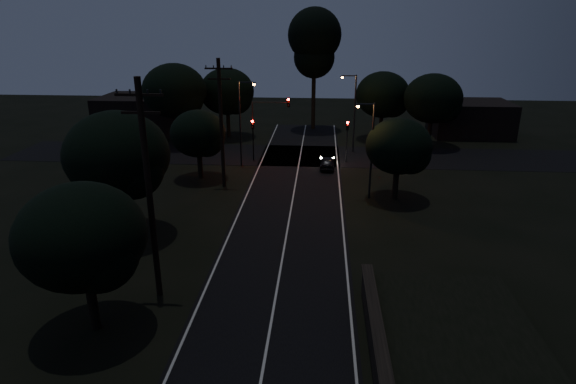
{
  "coord_description": "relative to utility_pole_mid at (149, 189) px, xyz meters",
  "views": [
    {
      "loc": [
        2.14,
        -6.0,
        13.42
      ],
      "look_at": [
        0.0,
        24.0,
        2.5
      ],
      "focal_mm": 30.0,
      "sensor_mm": 36.0,
      "label": 1
    }
  ],
  "objects": [
    {
      "name": "road_surface",
      "position": [
        6.0,
        16.12,
        -5.73
      ],
      "size": [
        60.0,
        70.0,
        0.03
      ],
      "color": "black",
      "rests_on": "ground"
    },
    {
      "name": "utility_pole_mid",
      "position": [
        0.0,
        0.0,
        0.0
      ],
      "size": [
        2.2,
        0.3,
        11.0
      ],
      "color": "black",
      "rests_on": "ground"
    },
    {
      "name": "utility_pole_far",
      "position": [
        0.0,
        17.0,
        -0.25
      ],
      "size": [
        2.2,
        0.3,
        10.5
      ],
      "color": "black",
      "rests_on": "ground"
    },
    {
      "name": "tree_left_b",
      "position": [
        -1.81,
        -3.11,
        -1.23
      ],
      "size": [
        5.47,
        5.47,
        6.95
      ],
      "color": "black",
      "rests_on": "ground"
    },
    {
      "name": "tree_left_c",
      "position": [
        -4.27,
        6.87,
        -0.47
      ],
      "size": [
        6.45,
        6.45,
        8.15
      ],
      "color": "black",
      "rests_on": "ground"
    },
    {
      "name": "tree_left_d",
      "position": [
        -2.33,
        18.9,
        -1.81
      ],
      "size": [
        4.78,
        4.78,
        6.07
      ],
      "color": "black",
      "rests_on": "ground"
    },
    {
      "name": "tree_far_nw",
      "position": [
        -2.78,
        34.87,
        -0.54
      ],
      "size": [
        6.34,
        6.34,
        8.03
      ],
      "color": "black",
      "rests_on": "ground"
    },
    {
      "name": "tree_far_w",
      "position": [
        -7.75,
        30.86,
        0.03
      ],
      "size": [
        6.96,
        6.96,
        8.88
      ],
      "color": "black",
      "rests_on": "ground"
    },
    {
      "name": "tree_far_ne",
      "position": [
        15.22,
        34.88,
        -0.72
      ],
      "size": [
        6.14,
        6.14,
        7.76
      ],
      "color": "black",
      "rests_on": "ground"
    },
    {
      "name": "tree_far_e",
      "position": [
        20.22,
        31.87,
        -0.62
      ],
      "size": [
        6.22,
        6.22,
        7.9
      ],
      "color": "black",
      "rests_on": "ground"
    },
    {
      "name": "tree_right_a",
      "position": [
        14.18,
        14.9,
        -1.61
      ],
      "size": [
        5.01,
        5.01,
        6.37
      ],
      "color": "black",
      "rests_on": "ground"
    },
    {
      "name": "tall_pine",
      "position": [
        7.0,
        40.0,
        4.87
      ],
      "size": [
        6.47,
        6.47,
        14.71
      ],
      "color": "black",
      "rests_on": "ground"
    },
    {
      "name": "building_left",
      "position": [
        -14.0,
        37.0,
        -3.54
      ],
      "size": [
        10.0,
        8.0,
        4.4
      ],
      "primitive_type": "cube",
      "color": "black",
      "rests_on": "ground"
    },
    {
      "name": "building_right",
      "position": [
        26.0,
        38.0,
        -3.74
      ],
      "size": [
        9.0,
        7.0,
        4.0
      ],
      "primitive_type": "cube",
      "color": "black",
      "rests_on": "ground"
    },
    {
      "name": "signal_left",
      "position": [
        1.4,
        24.99,
        -2.9
      ],
      "size": [
        0.28,
        0.35,
        4.1
      ],
      "color": "black",
      "rests_on": "ground"
    },
    {
      "name": "signal_right",
      "position": [
        10.6,
        24.99,
        -2.9
      ],
      "size": [
        0.28,
        0.35,
        4.1
      ],
      "color": "black",
      "rests_on": "ground"
    },
    {
      "name": "signal_mast",
      "position": [
        3.09,
        24.99,
        -1.4
      ],
      "size": [
        3.7,
        0.35,
        6.25
      ],
      "color": "black",
      "rests_on": "ground"
    },
    {
      "name": "streetlight_a",
      "position": [
        0.69,
        23.0,
        -1.1
      ],
      "size": [
        1.66,
        0.26,
        8.0
      ],
      "color": "black",
      "rests_on": "ground"
    },
    {
      "name": "streetlight_b",
      "position": [
        11.31,
        29.0,
        -1.1
      ],
      "size": [
        1.66,
        0.26,
        8.0
      ],
      "color": "black",
      "rests_on": "ground"
    },
    {
      "name": "streetlight_c",
      "position": [
        11.83,
        15.0,
        -1.39
      ],
      "size": [
        1.46,
        0.26,
        7.5
      ],
      "color": "black",
      "rests_on": "ground"
    },
    {
      "name": "car",
      "position": [
        8.73,
        22.65,
        -5.16
      ],
      "size": [
        1.41,
        3.4,
        1.15
      ],
      "primitive_type": "imported",
      "rotation": [
        0.0,
        0.0,
        3.13
      ],
      "color": "black",
      "rests_on": "ground"
    }
  ]
}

